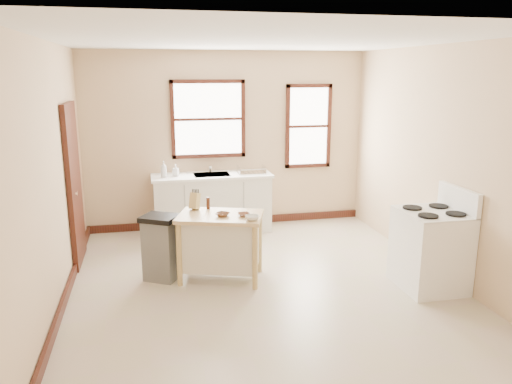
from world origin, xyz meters
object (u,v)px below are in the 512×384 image
(knife_block, at_px, (195,202))
(bowl_a, at_px, (223,214))
(soap_bottle_a, at_px, (164,169))
(pepper_grinder, at_px, (208,203))
(soap_bottle_b, at_px, (176,170))
(dish_rack, at_px, (251,170))
(kitchen_island, at_px, (221,247))
(bowl_b, at_px, (244,215))
(trash_bin, at_px, (161,248))
(gas_stove, at_px, (431,239))
(bowl_c, at_px, (252,218))

(knife_block, bearing_deg, bowl_a, -16.32)
(soap_bottle_a, height_order, knife_block, soap_bottle_a)
(pepper_grinder, bearing_deg, soap_bottle_b, 100.56)
(dish_rack, distance_m, kitchen_island, 2.08)
(kitchen_island, xyz_separation_m, bowl_b, (0.27, -0.12, 0.42))
(knife_block, relative_size, bowl_a, 1.23)
(soap_bottle_b, xyz_separation_m, knife_block, (0.13, -1.58, -0.10))
(trash_bin, distance_m, gas_stove, 3.19)
(kitchen_island, xyz_separation_m, gas_stove, (2.35, -0.77, 0.19))
(dish_rack, relative_size, trash_bin, 0.53)
(soap_bottle_b, bearing_deg, gas_stove, -22.48)
(dish_rack, height_order, knife_block, dish_rack)
(gas_stove, bearing_deg, bowl_c, 166.86)
(gas_stove, bearing_deg, bowl_a, 163.11)
(dish_rack, height_order, bowl_b, dish_rack)
(bowl_a, height_order, bowl_c, bowl_c)
(dish_rack, height_order, gas_stove, gas_stove)
(dish_rack, xyz_separation_m, pepper_grinder, (-0.88, -1.56, -0.08))
(bowl_c, bearing_deg, dish_rack, 78.42)
(soap_bottle_a, xyz_separation_m, bowl_a, (0.61, -1.90, -0.21))
(soap_bottle_b, distance_m, bowl_c, 2.31)
(dish_rack, bearing_deg, bowl_b, -94.55)
(soap_bottle_a, xyz_separation_m, soap_bottle_b, (0.18, 0.04, -0.03))
(bowl_b, relative_size, gas_stove, 0.12)
(pepper_grinder, relative_size, bowl_c, 0.90)
(kitchen_island, bearing_deg, soap_bottle_b, 120.53)
(kitchen_island, xyz_separation_m, bowl_a, (0.02, -0.06, 0.43))
(dish_rack, xyz_separation_m, bowl_b, (-0.50, -1.96, -0.14))
(pepper_grinder, height_order, bowl_b, pepper_grinder)
(bowl_c, bearing_deg, trash_bin, 157.13)
(kitchen_island, bearing_deg, knife_block, 150.78)
(bowl_b, bearing_deg, bowl_c, -71.08)
(bowl_c, bearing_deg, pepper_grinder, 126.91)
(knife_block, bearing_deg, gas_stove, 12.55)
(bowl_a, distance_m, bowl_b, 0.25)
(kitchen_island, bearing_deg, bowl_a, -54.38)
(bowl_c, bearing_deg, knife_block, 135.23)
(soap_bottle_b, distance_m, kitchen_island, 2.02)
(kitchen_island, bearing_deg, trash_bin, -172.79)
(soap_bottle_b, height_order, kitchen_island, soap_bottle_b)
(bowl_a, bearing_deg, pepper_grinder, 110.24)
(soap_bottle_b, height_order, gas_stove, gas_stove)
(soap_bottle_b, height_order, dish_rack, soap_bottle_b)
(kitchen_island, relative_size, bowl_c, 5.96)
(soap_bottle_a, distance_m, bowl_b, 2.14)
(knife_block, bearing_deg, soap_bottle_b, 129.58)
(trash_bin, bearing_deg, soap_bottle_a, 116.00)
(bowl_c, bearing_deg, bowl_a, 142.71)
(knife_block, xyz_separation_m, bowl_c, (0.60, -0.60, -0.07))
(gas_stove, bearing_deg, bowl_b, 162.60)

